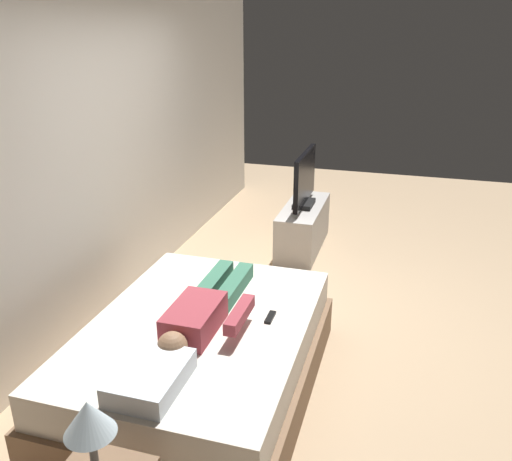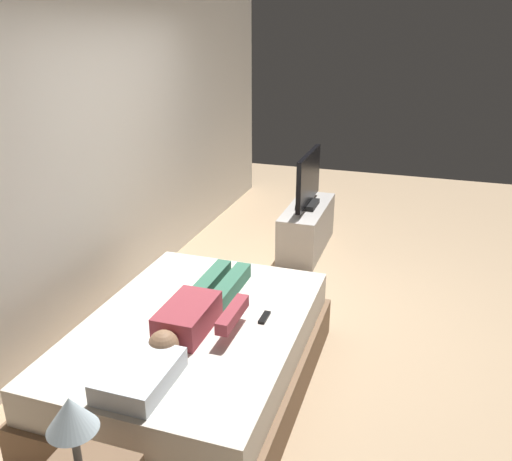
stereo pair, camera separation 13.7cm
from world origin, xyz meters
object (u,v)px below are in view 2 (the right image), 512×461
pillow (140,375)px  tv (308,181)px  remote (264,317)px  tv_stand (307,228)px  lamp (71,415)px  person (198,309)px  bed (195,357)px

pillow → tv: tv is taller
remote → tv_stand: size_ratio=0.14×
remote → lamp: bearing=165.8°
remote → tv_stand: (2.43, 0.28, -0.30)m
remote → tv: size_ratio=0.17×
person → lamp: 1.35m
pillow → lamp: lamp is taller
person → tv: bearing=-2.8°
pillow → person: bearing=-2.1°
bed → person: size_ratio=1.60×
pillow → lamp: 0.67m
pillow → lamp: size_ratio=1.14×
person → tv_stand: bearing=-2.8°
tv → lamp: bearing=178.5°
pillow → person: 0.72m
pillow → tv_stand: bearing=-2.7°
pillow → remote: pillow is taller
person → remote: (0.15, -0.40, -0.07)m
remote → pillow: bearing=153.5°
person → tv_stand: size_ratio=1.15×
tv_stand → lamp: 3.97m
tv_stand → tv: 0.53m
bed → tv_stand: size_ratio=1.83×
person → lamp: (-1.33, -0.03, 0.23)m
bed → pillow: pillow is taller
person → bed: bearing=137.2°
remote → lamp: (-1.49, 0.38, 0.30)m
tv_stand → tv: (0.00, 0.00, 0.53)m
person → tv: 2.59m
remote → tv: (2.43, 0.28, 0.24)m
person → tv_stand: 2.61m
tv_stand → person: bearing=177.2°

